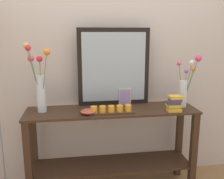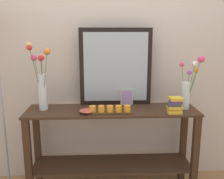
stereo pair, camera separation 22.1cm
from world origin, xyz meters
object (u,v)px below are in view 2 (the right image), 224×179
object	(u,v)px
tall_vase_left	(41,81)
candle_tray	(110,110)
vase_right	(188,88)
picture_frame_small	(127,97)
mirror_leaning	(116,67)
book_stack	(175,105)
decorative_bowl	(87,111)
console_table	(112,140)

from	to	relation	value
tall_vase_left	candle_tray	bearing A→B (deg)	-12.69
vase_right	picture_frame_small	xyz separation A→B (m)	(-0.53, 0.17, -0.12)
candle_tray	tall_vase_left	bearing A→B (deg)	167.31
tall_vase_left	vase_right	bearing A→B (deg)	-1.84
mirror_leaning	candle_tray	size ratio (longest dim) A/B	1.83
book_stack	vase_right	bearing A→B (deg)	39.30
vase_right	picture_frame_small	world-z (taller)	vase_right
candle_tray	decorative_bowl	xyz separation A→B (m)	(-0.19, 0.00, -0.00)
mirror_leaning	candle_tray	world-z (taller)	mirror_leaning
console_table	tall_vase_left	world-z (taller)	tall_vase_left
picture_frame_small	book_stack	world-z (taller)	picture_frame_small
mirror_leaning	decorative_bowl	bearing A→B (deg)	-133.41
tall_vase_left	decorative_bowl	xyz separation A→B (m)	(0.40, -0.13, -0.24)
candle_tray	book_stack	distance (m)	0.55
mirror_leaning	decorative_bowl	distance (m)	0.50
console_table	book_stack	bearing A→B (deg)	-14.23
candle_tray	picture_frame_small	world-z (taller)	picture_frame_small
vase_right	picture_frame_small	distance (m)	0.56
decorative_bowl	vase_right	bearing A→B (deg)	5.66
mirror_leaning	book_stack	world-z (taller)	mirror_leaning
decorative_bowl	book_stack	bearing A→B (deg)	-2.26
vase_right	book_stack	xyz separation A→B (m)	(-0.14, -0.12, -0.13)
mirror_leaning	picture_frame_small	xyz separation A→B (m)	(0.11, -0.02, -0.28)
console_table	mirror_leaning	xyz separation A→B (m)	(0.04, 0.17, 0.65)
candle_tray	mirror_leaning	bearing A→B (deg)	76.94
vase_right	picture_frame_small	size ratio (longest dim) A/B	3.16
vase_right	tall_vase_left	bearing A→B (deg)	178.16
console_table	vase_right	bearing A→B (deg)	-1.41
console_table	tall_vase_left	bearing A→B (deg)	177.70
vase_right	candle_tray	size ratio (longest dim) A/B	1.24
mirror_leaning	tall_vase_left	bearing A→B (deg)	-167.68
console_table	vase_right	distance (m)	0.83
console_table	picture_frame_small	xyz separation A→B (m)	(0.15, 0.15, 0.37)
picture_frame_small	decorative_bowl	size ratio (longest dim) A/B	1.14
mirror_leaning	decorative_bowl	world-z (taller)	mirror_leaning
decorative_bowl	book_stack	world-z (taller)	book_stack
book_stack	console_table	bearing A→B (deg)	165.77
tall_vase_left	picture_frame_small	bearing A→B (deg)	9.34
candle_tray	decorative_bowl	size ratio (longest dim) A/B	2.91
mirror_leaning	picture_frame_small	world-z (taller)	mirror_leaning
tall_vase_left	picture_frame_small	xyz separation A→B (m)	(0.77, 0.13, -0.18)
mirror_leaning	book_stack	distance (m)	0.64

